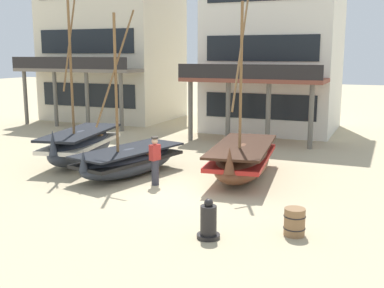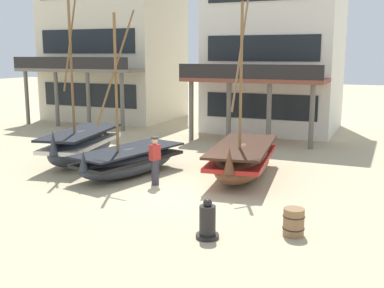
% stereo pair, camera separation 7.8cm
% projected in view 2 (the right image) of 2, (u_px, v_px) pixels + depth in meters
% --- Properties ---
extents(ground_plane, '(120.00, 120.00, 0.00)m').
position_uv_depth(ground_plane, '(180.00, 191.00, 15.73)').
color(ground_plane, tan).
extents(fishing_boat_near_left, '(2.70, 4.80, 6.01)m').
position_uv_depth(fishing_boat_near_left, '(129.00, 160.00, 17.61)').
color(fishing_boat_near_left, '#2D333D').
rests_on(fishing_boat_near_left, ground).
extents(fishing_boat_centre_large, '(2.53, 5.28, 6.91)m').
position_uv_depth(fishing_boat_centre_large, '(242.00, 159.00, 17.29)').
color(fishing_boat_centre_large, brown).
rests_on(fishing_boat_centre_large, ground).
extents(fishing_boat_far_right, '(2.60, 5.07, 6.84)m').
position_uv_depth(fishing_boat_far_right, '(81.00, 145.00, 19.67)').
color(fishing_boat_far_right, '#2D333D').
rests_on(fishing_boat_far_right, ground).
extents(fisherman_by_hull, '(0.33, 0.41, 1.68)m').
position_uv_depth(fisherman_by_hull, '(155.00, 161.00, 16.28)').
color(fisherman_by_hull, '#33333D').
rests_on(fisherman_by_hull, ground).
extents(capstan_winch, '(0.57, 0.57, 1.01)m').
position_uv_depth(capstan_winch, '(207.00, 222.00, 11.61)').
color(capstan_winch, black).
rests_on(capstan_winch, ground).
extents(wooden_barrel, '(0.56, 0.56, 0.70)m').
position_uv_depth(wooden_barrel, '(294.00, 222.00, 11.78)').
color(wooden_barrel, olive).
rests_on(wooden_barrel, ground).
extents(harbor_building_main, '(7.50, 8.83, 9.50)m').
position_uv_depth(harbor_building_main, '(275.00, 49.00, 27.63)').
color(harbor_building_main, silver).
rests_on(harbor_building_main, ground).
extents(harbor_building_annex, '(8.59, 8.62, 10.43)m').
position_uv_depth(harbor_building_annex, '(114.00, 43.00, 32.76)').
color(harbor_building_annex, beige).
rests_on(harbor_building_annex, ground).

